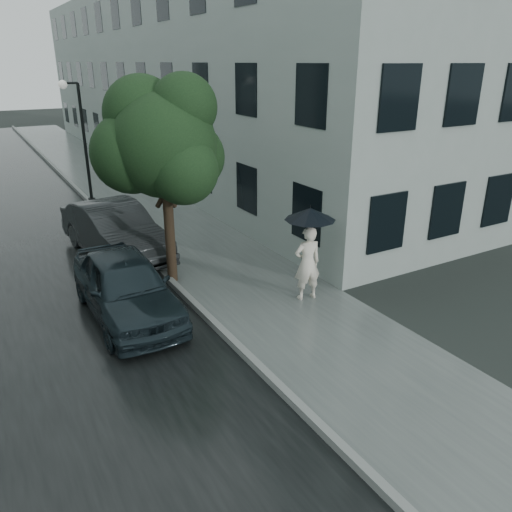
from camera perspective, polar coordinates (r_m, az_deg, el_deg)
ground at (r=10.61m, az=6.53°, el=-9.31°), size 120.00×120.00×0.00m
sidewalk at (r=20.81m, az=-12.88°, el=5.83°), size 3.50×60.00×0.01m
kerb_near at (r=20.36m, az=-17.79°, el=5.20°), size 0.15×60.00×0.15m
building_near at (r=28.95m, az=-8.14°, el=19.41°), size 7.02×36.00×9.00m
pedestrian at (r=11.89m, az=5.89°, el=-0.83°), size 0.73×0.54×1.82m
umbrella at (r=11.53m, az=6.21°, el=4.80°), size 1.41×1.41×1.38m
street_tree at (r=12.44m, az=-10.66°, el=12.59°), size 3.32×3.02×5.19m
lamp_post at (r=21.00m, az=-19.50°, el=12.92°), size 0.85×0.35×4.75m
car_near at (r=11.48m, az=-14.67°, el=-3.32°), size 1.72×4.26×1.45m
car_far at (r=15.17m, az=-15.82°, el=2.85°), size 2.27×4.88×1.55m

